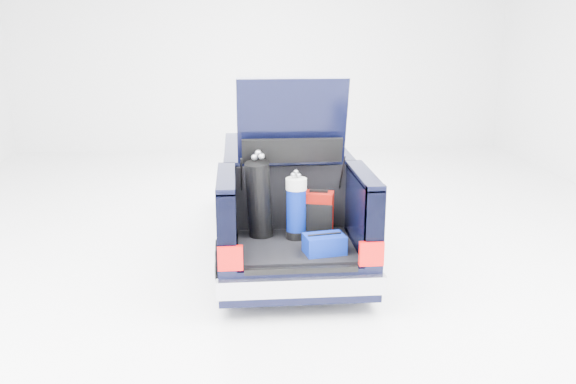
{
  "coord_description": "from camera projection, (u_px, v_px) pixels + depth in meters",
  "views": [
    {
      "loc": [
        -0.65,
        -8.05,
        3.06
      ],
      "look_at": [
        0.0,
        -0.5,
        0.95
      ],
      "focal_mm": 38.0,
      "sensor_mm": 36.0,
      "label": 1
    }
  ],
  "objects": [
    {
      "name": "ground",
      "position": [
        285.0,
        247.0,
        8.6
      ],
      "size": [
        14.0,
        14.0,
        0.0
      ],
      "primitive_type": "plane",
      "color": "white",
      "rests_on": "ground"
    },
    {
      "name": "car",
      "position": [
        284.0,
        200.0,
        8.52
      ],
      "size": [
        1.87,
        4.65,
        2.47
      ],
      "color": "black",
      "rests_on": "ground"
    },
    {
      "name": "red_suitcase",
      "position": [
        318.0,
        214.0,
        7.23
      ],
      "size": [
        0.39,
        0.31,
        0.57
      ],
      "rotation": [
        0.0,
        0.0,
        -0.26
      ],
      "color": "#7F0A04",
      "rests_on": "car"
    },
    {
      "name": "black_golf_bag",
      "position": [
        259.0,
        199.0,
        7.13
      ],
      "size": [
        0.42,
        0.49,
        1.04
      ],
      "rotation": [
        0.0,
        0.0,
        -0.39
      ],
      "color": "black",
      "rests_on": "car"
    },
    {
      "name": "blue_golf_bag",
      "position": [
        296.0,
        208.0,
        7.13
      ],
      "size": [
        0.29,
        0.29,
        0.83
      ],
      "rotation": [
        0.0,
        0.0,
        -0.19
      ],
      "color": "black",
      "rests_on": "car"
    },
    {
      "name": "blue_duffel",
      "position": [
        324.0,
        244.0,
        6.72
      ],
      "size": [
        0.48,
        0.36,
        0.23
      ],
      "rotation": [
        0.0,
        0.0,
        0.18
      ],
      "color": "navy",
      "rests_on": "car"
    }
  ]
}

